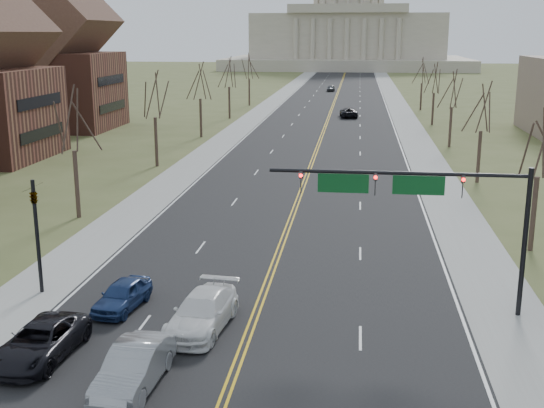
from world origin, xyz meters
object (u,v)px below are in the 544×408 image
(signal_left, at_px, (36,224))
(car_sb_inner_second, at_px, (202,312))
(car_sb_inner_lead, at_px, (134,367))
(car_far_sb, at_px, (331,88))
(car_sb_outer_second, at_px, (122,295))
(car_sb_outer_lead, at_px, (40,342))
(car_far_nb, at_px, (349,112))
(signal_mast, at_px, (417,195))

(signal_left, distance_m, car_sb_inner_second, 10.35)
(car_sb_inner_lead, xyz_separation_m, car_far_sb, (1.81, 136.93, -0.13))
(car_sb_outer_second, height_order, car_far_sb, car_sb_outer_second)
(car_sb_outer_lead, bearing_deg, car_far_nb, 85.96)
(signal_mast, bearing_deg, car_sb_outer_second, -173.44)
(signal_mast, xyz_separation_m, car_far_nb, (-4.31, 78.44, -4.98))
(signal_mast, relative_size, car_sb_outer_lead, 2.27)
(car_sb_inner_lead, bearing_deg, car_sb_outer_second, 115.27)
(car_far_sb, bearing_deg, signal_mast, -82.38)
(car_sb_inner_second, xyz_separation_m, car_far_nb, (5.30, 81.87, -0.04))
(car_sb_outer_second, height_order, car_far_nb, car_far_nb)
(car_sb_inner_lead, bearing_deg, car_sb_outer_lead, 161.42)
(signal_mast, xyz_separation_m, car_sb_inner_second, (-9.61, -3.42, -4.93))
(car_sb_inner_lead, relative_size, car_far_sb, 1.22)
(car_sb_outer_lead, distance_m, car_sb_outer_second, 5.73)
(signal_mast, height_order, car_far_sb, signal_mast)
(car_sb_inner_lead, bearing_deg, car_sb_inner_second, 78.74)
(signal_mast, relative_size, car_sb_inner_second, 2.16)
(car_far_sb, bearing_deg, car_sb_inner_second, -86.67)
(signal_mast, height_order, car_sb_inner_second, signal_mast)
(signal_left, bearing_deg, car_sb_inner_lead, -48.28)
(car_sb_inner_second, relative_size, car_far_nb, 1.01)
(car_sb_inner_lead, height_order, car_sb_outer_second, car_sb_inner_lead)
(signal_mast, height_order, signal_left, signal_mast)
(car_sb_outer_lead, bearing_deg, car_sb_outer_second, 77.28)
(signal_mast, relative_size, car_far_nb, 2.18)
(car_sb_outer_lead, relative_size, car_sb_outer_second, 1.28)
(car_sb_outer_lead, xyz_separation_m, car_sb_outer_second, (1.60, 5.50, -0.03))
(signal_left, xyz_separation_m, car_far_sb, (9.77, 128.01, -3.00))
(car_sb_inner_second, relative_size, car_sb_outer_second, 1.35)
(car_far_nb, bearing_deg, car_sb_inner_second, 80.58)
(car_sb_inner_lead, height_order, car_far_nb, car_sb_inner_lead)
(signal_mast, height_order, car_sb_inner_lead, signal_mast)
(car_sb_outer_lead, xyz_separation_m, car_far_sb, (6.43, 135.12, -0.04))
(signal_mast, height_order, car_sb_outer_second, signal_mast)
(car_sb_inner_second, xyz_separation_m, car_sb_outer_second, (-4.40, 1.81, -0.11))
(car_sb_inner_lead, distance_m, car_sb_outer_lead, 4.96)
(signal_left, relative_size, car_far_sb, 1.45)
(signal_mast, xyz_separation_m, car_sb_inner_lead, (-10.99, -8.92, -4.92))
(signal_left, relative_size, car_sb_inner_second, 1.07)
(signal_left, bearing_deg, car_far_nb, 79.43)
(signal_mast, xyz_separation_m, car_sb_outer_second, (-14.01, -1.61, -5.04))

